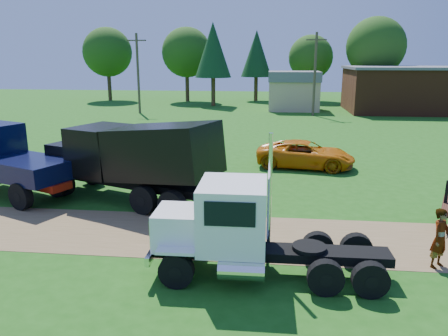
# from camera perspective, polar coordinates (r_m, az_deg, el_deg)

# --- Properties ---
(ground) EXTENTS (140.00, 140.00, 0.00)m
(ground) POSITION_cam_1_polar(r_m,az_deg,el_deg) (16.21, 0.82, -8.91)
(ground) COLOR #1B5312
(ground) RESTS_ON ground
(dirt_track) EXTENTS (120.00, 4.20, 0.01)m
(dirt_track) POSITION_cam_1_polar(r_m,az_deg,el_deg) (16.21, 0.82, -8.89)
(dirt_track) COLOR brown
(dirt_track) RESTS_ON ground
(white_semi_tractor) EXTENTS (7.07, 2.54, 4.25)m
(white_semi_tractor) POSITION_cam_1_polar(r_m,az_deg,el_deg) (13.04, 1.50, -7.95)
(white_semi_tractor) COLOR black
(white_semi_tractor) RESTS_ON ground
(black_dump_truck) EXTENTS (8.90, 5.53, 3.82)m
(black_dump_truck) POSITION_cam_1_polar(r_m,az_deg,el_deg) (19.83, -11.73, 1.52)
(black_dump_truck) COLOR black
(black_dump_truck) RESTS_ON ground
(navy_truck) EXTENTS (7.61, 5.14, 3.26)m
(navy_truck) POSITION_cam_1_polar(r_m,az_deg,el_deg) (23.38, -27.25, 1.05)
(navy_truck) COLOR maroon
(navy_truck) RESTS_ON ground
(orange_pickup) EXTENTS (6.03, 3.47, 1.58)m
(orange_pickup) POSITION_cam_1_polar(r_m,az_deg,el_deg) (26.32, 10.60, 1.77)
(orange_pickup) COLOR #D06F09
(orange_pickup) RESTS_ON ground
(spectator_a) EXTENTS (0.83, 0.81, 1.91)m
(spectator_a) POSITION_cam_1_polar(r_m,az_deg,el_deg) (15.18, 26.40, -8.24)
(spectator_a) COLOR #999999
(spectator_a) RESTS_ON ground
(spectator_b) EXTENTS (1.15, 1.02, 1.98)m
(spectator_b) POSITION_cam_1_polar(r_m,az_deg,el_deg) (23.93, -1.24, 1.26)
(spectator_b) COLOR #999999
(spectator_b) RESTS_ON ground
(brick_building) EXTENTS (15.40, 10.40, 5.30)m
(brick_building) POSITION_cam_1_polar(r_m,az_deg,el_deg) (57.42, 23.38, 9.43)
(brick_building) COLOR brown
(brick_building) RESTS_ON ground
(tan_shed) EXTENTS (6.20, 5.40, 4.70)m
(tan_shed) POSITION_cam_1_polar(r_m,az_deg,el_deg) (55.04, 9.08, 10.00)
(tan_shed) COLOR tan
(tan_shed) RESTS_ON ground
(utility_poles) EXTENTS (42.20, 0.28, 9.00)m
(utility_poles) POSITION_cam_1_polar(r_m,az_deg,el_deg) (50.08, 11.79, 12.09)
(utility_poles) COLOR #4B3E2B
(utility_poles) RESTS_ON ground
(tree_row) EXTENTS (59.43, 13.88, 11.66)m
(tree_row) POSITION_cam_1_polar(r_m,az_deg,el_deg) (63.51, 8.94, 14.91)
(tree_row) COLOR #392C17
(tree_row) RESTS_ON ground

